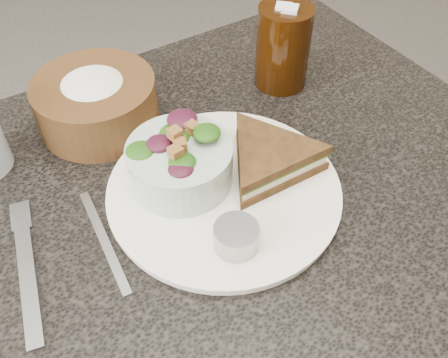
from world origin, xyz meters
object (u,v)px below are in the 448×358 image
sandwich (269,159)px  dressing_ramekin (236,237)px  dining_table (196,332)px  dinner_plate (224,191)px  cola_glass (283,44)px  bread_basket (95,96)px  salad_bowl (180,158)px

sandwich → dressing_ramekin: bearing=-141.6°
dining_table → dinner_plate: bearing=-14.2°
dinner_plate → sandwich: sandwich is taller
sandwich → dressing_ramekin: sandwich is taller
dinner_plate → cola_glass: size_ratio=2.10×
dressing_ramekin → dinner_plate: bearing=66.7°
sandwich → dinner_plate: bearing=176.5°
bread_basket → dressing_ramekin: bearing=-81.6°
salad_bowl → cola_glass: size_ratio=0.94×
sandwich → cola_glass: 0.22m
bread_basket → cola_glass: (0.30, -0.06, 0.02)m
dining_table → bread_basket: 0.48m
dinner_plate → sandwich: size_ratio=1.85×
sandwich → dressing_ramekin: 0.13m
bread_basket → dinner_plate: bearing=-69.9°
dressing_ramekin → dining_table: bearing=99.4°
dinner_plate → salad_bowl: (-0.04, 0.04, 0.05)m
dining_table → salad_bowl: salad_bowl is taller
dining_table → bread_basket: bread_basket is taller
sandwich → bread_basket: bread_basket is taller
dining_table → sandwich: (0.12, -0.02, 0.41)m
dinner_plate → cola_glass: (0.21, 0.16, 0.07)m
sandwich → dressing_ramekin: (-0.10, -0.08, -0.01)m
dressing_ramekin → cola_glass: 0.35m
cola_glass → salad_bowl: bearing=-154.8°
salad_bowl → bread_basket: 0.19m
dinner_plate → bread_basket: size_ratio=1.70×
sandwich → bread_basket: size_ratio=0.92×
dining_table → salad_bowl: bearing=66.6°
sandwich → salad_bowl: bearing=156.6°
bread_basket → cola_glass: cola_glass is taller
cola_glass → bread_basket: bearing=168.1°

